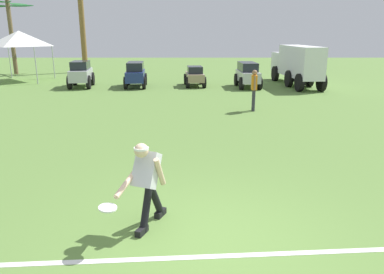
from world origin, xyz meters
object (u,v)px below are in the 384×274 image
(teammate_near_sideline, at_px, (253,86))
(event_tent, at_px, (18,39))
(parked_car_slot_a, at_px, (80,73))
(parked_car_slot_b, at_px, (135,74))
(box_truck, at_px, (296,63))
(parked_car_slot_c, at_px, (194,76))
(parked_car_slot_d, at_px, (247,74))
(palm_tree_left_of_centre, at_px, (81,17))
(palm_tree_far_left, at_px, (10,26))
(frisbee_in_flight, at_px, (107,208))
(frisbee_thrower, at_px, (146,180))

(teammate_near_sideline, xyz_separation_m, event_tent, (-12.73, 9.04, 1.60))
(parked_car_slot_a, relative_size, parked_car_slot_b, 0.99)
(parked_car_slot_a, distance_m, box_truck, 11.96)
(parked_car_slot_c, distance_m, box_truck, 5.76)
(parked_car_slot_c, xyz_separation_m, parked_car_slot_d, (2.88, -0.50, 0.16))
(parked_car_slot_c, height_order, parked_car_slot_d, parked_car_slot_d)
(parked_car_slot_b, distance_m, palm_tree_left_of_centre, 9.86)
(parked_car_slot_d, height_order, palm_tree_far_left, palm_tree_far_left)
(box_truck, bearing_deg, frisbee_in_flight, -112.83)
(frisbee_thrower, bearing_deg, frisbee_in_flight, -127.36)
(event_tent, bearing_deg, box_truck, -6.77)
(frisbee_thrower, bearing_deg, box_truck, 67.81)
(parked_car_slot_a, distance_m, event_tent, 5.35)
(frisbee_in_flight, height_order, parked_car_slot_d, parked_car_slot_d)
(frisbee_in_flight, relative_size, palm_tree_far_left, 0.06)
(teammate_near_sideline, relative_size, box_truck, 0.26)
(frisbee_in_flight, bearing_deg, parked_car_slot_c, 85.48)
(palm_tree_left_of_centre, bearing_deg, frisbee_in_flight, -73.90)
(frisbee_in_flight, distance_m, parked_car_slot_a, 16.70)
(palm_tree_far_left, xyz_separation_m, palm_tree_left_of_centre, (4.61, 1.40, 0.70))
(parked_car_slot_b, xyz_separation_m, box_truck, (8.96, 0.58, 0.51))
(parked_car_slot_b, height_order, palm_tree_left_of_centre, palm_tree_left_of_centre)
(box_truck, relative_size, event_tent, 1.99)
(parked_car_slot_a, relative_size, parked_car_slot_c, 1.08)
(parked_car_slot_a, bearing_deg, teammate_near_sideline, -37.35)
(box_truck, distance_m, event_tent, 16.40)
(frisbee_thrower, height_order, frisbee_in_flight, frisbee_thrower)
(parked_car_slot_d, height_order, palm_tree_left_of_centre, palm_tree_left_of_centre)
(frisbee_thrower, height_order, box_truck, box_truck)
(palm_tree_far_left, xyz_separation_m, event_tent, (2.29, -3.96, -0.74))
(box_truck, bearing_deg, event_tent, 173.23)
(frisbee_in_flight, bearing_deg, frisbee_thrower, 52.64)
(teammate_near_sideline, distance_m, parked_car_slot_d, 6.38)
(box_truck, relative_size, palm_tree_far_left, 1.16)
(parked_car_slot_b, bearing_deg, parked_car_slot_a, -178.12)
(event_tent, bearing_deg, teammate_near_sideline, -35.36)
(box_truck, bearing_deg, palm_tree_left_of_centre, 152.33)
(parked_car_slot_b, bearing_deg, palm_tree_far_left, 145.91)
(frisbee_in_flight, distance_m, parked_car_slot_d, 16.40)
(parked_car_slot_c, bearing_deg, palm_tree_far_left, 154.29)
(frisbee_thrower, height_order, palm_tree_left_of_centre, palm_tree_left_of_centre)
(teammate_near_sideline, xyz_separation_m, box_truck, (3.51, 7.11, 0.29))
(frisbee_thrower, xyz_separation_m, parked_car_slot_c, (0.83, 15.75, -0.23))
(teammate_near_sideline, distance_m, parked_car_slot_b, 8.51)
(palm_tree_left_of_centre, bearing_deg, box_truck, -27.67)
(frisbee_thrower, bearing_deg, parked_car_slot_a, 109.36)
(frisbee_thrower, distance_m, palm_tree_left_of_centre, 24.66)
(parked_car_slot_a, xyz_separation_m, parked_car_slot_c, (6.22, 0.40, -0.18))
(teammate_near_sideline, distance_m, parked_car_slot_a, 10.60)
(parked_car_slot_a, bearing_deg, parked_car_slot_c, 3.71)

